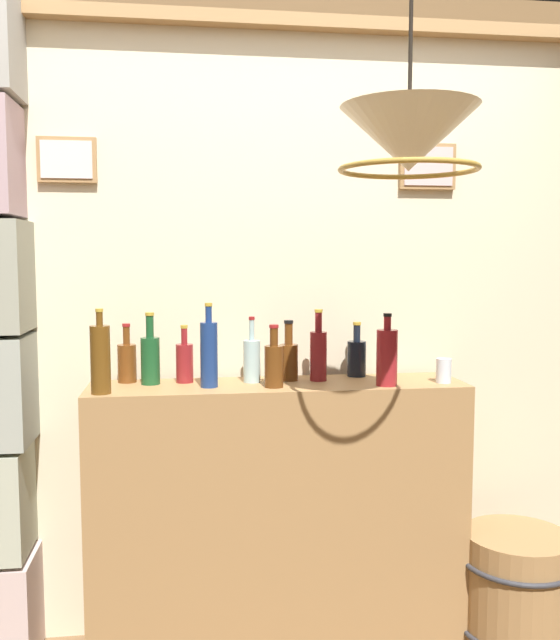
% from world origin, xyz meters
% --- Properties ---
extents(panelled_rear_partition, '(3.61, 0.15, 2.60)m').
position_xyz_m(panelled_rear_partition, '(-0.00, 1.10, 1.38)').
color(panelled_rear_partition, beige).
rests_on(panelled_rear_partition, ground).
extents(bar_shelf_unit, '(1.44, 0.34, 1.07)m').
position_xyz_m(bar_shelf_unit, '(0.00, 0.85, 0.54)').
color(bar_shelf_unit, '#9E7547').
rests_on(bar_shelf_unit, ground).
extents(liquor_bottle_sherry, '(0.07, 0.07, 0.28)m').
position_xyz_m(liquor_bottle_sherry, '(0.16, 0.90, 1.18)').
color(liquor_bottle_sherry, maroon).
rests_on(liquor_bottle_sherry, bar_shelf_unit).
extents(liquor_bottle_rye, '(0.08, 0.08, 0.22)m').
position_xyz_m(liquor_bottle_rye, '(0.34, 0.97, 1.15)').
color(liquor_bottle_rye, black).
rests_on(liquor_bottle_rye, bar_shelf_unit).
extents(liquor_bottle_tequila, '(0.07, 0.07, 0.23)m').
position_xyz_m(liquor_bottle_tequila, '(-0.58, 0.96, 1.15)').
color(liquor_bottle_tequila, brown).
rests_on(liquor_bottle_tequila, bar_shelf_unit).
extents(liquor_bottle_port, '(0.07, 0.07, 0.30)m').
position_xyz_m(liquor_bottle_port, '(-0.65, 0.75, 1.20)').
color(liquor_bottle_port, brown).
rests_on(liquor_bottle_port, bar_shelf_unit).
extents(liquor_bottle_vodka, '(0.07, 0.07, 0.22)m').
position_xyz_m(liquor_bottle_vodka, '(-0.36, 0.93, 1.15)').
color(liquor_bottle_vodka, maroon).
rests_on(liquor_bottle_vodka, bar_shelf_unit).
extents(liquor_bottle_vermouth, '(0.07, 0.07, 0.24)m').
position_xyz_m(liquor_bottle_vermouth, '(0.05, 0.92, 1.16)').
color(liquor_bottle_vermouth, '#5E3212').
rests_on(liquor_bottle_vermouth, bar_shelf_unit).
extents(liquor_bottle_scotch, '(0.08, 0.08, 0.27)m').
position_xyz_m(liquor_bottle_scotch, '(0.40, 0.76, 1.18)').
color(liquor_bottle_scotch, maroon).
rests_on(liquor_bottle_scotch, bar_shelf_unit).
extents(liquor_bottle_whiskey, '(0.07, 0.07, 0.26)m').
position_xyz_m(liquor_bottle_whiskey, '(-0.10, 0.90, 1.16)').
color(liquor_bottle_whiskey, '#A5C7C5').
rests_on(liquor_bottle_whiskey, bar_shelf_unit).
extents(liquor_bottle_bourbon, '(0.07, 0.07, 0.32)m').
position_xyz_m(liquor_bottle_bourbon, '(-0.26, 0.82, 1.20)').
color(liquor_bottle_bourbon, navy).
rests_on(liquor_bottle_bourbon, bar_shelf_unit).
extents(liquor_bottle_mezcal, '(0.07, 0.07, 0.28)m').
position_xyz_m(liquor_bottle_mezcal, '(-0.48, 0.91, 1.17)').
color(liquor_bottle_mezcal, '#1A4D25').
rests_on(liquor_bottle_mezcal, bar_shelf_unit).
extents(liquor_bottle_brandy, '(0.07, 0.07, 0.23)m').
position_xyz_m(liquor_bottle_brandy, '(-0.03, 0.78, 1.16)').
color(liquor_bottle_brandy, '#5D3212').
rests_on(liquor_bottle_brandy, bar_shelf_unit).
extents(glass_tumbler_rocks, '(0.06, 0.06, 0.09)m').
position_xyz_m(glass_tumbler_rocks, '(0.64, 0.79, 1.12)').
color(glass_tumbler_rocks, silver).
rests_on(glass_tumbler_rocks, bar_shelf_unit).
extents(pendant_lamp, '(0.41, 0.41, 0.60)m').
position_xyz_m(pendant_lamp, '(0.30, 0.25, 1.89)').
color(pendant_lamp, '#EFE5C6').
extents(wooden_barrel, '(0.44, 0.44, 0.48)m').
position_xyz_m(wooden_barrel, '(0.92, 0.70, 0.24)').
color(wooden_barrel, '#9E7547').
rests_on(wooden_barrel, ground).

